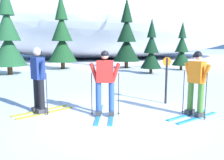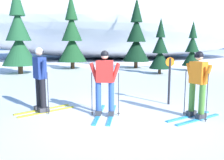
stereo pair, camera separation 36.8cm
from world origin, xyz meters
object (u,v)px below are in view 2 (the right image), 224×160
skier_navy_jacket (40,79)px  trail_marker_post (169,78)px  skier_red_jacket (105,82)px  skier_orange_jacket (197,84)px  pine_tree_far_left (19,37)px  pine_tree_center_left (72,38)px  pine_tree_center (136,39)px  pine_tree_far_right (192,50)px  pine_tree_center_right (160,51)px

skier_navy_jacket → trail_marker_post: (3.82, 0.29, -0.10)m
skier_red_jacket → skier_orange_jacket: skier_red_jacket is taller
pine_tree_far_left → pine_tree_center_left: (3.15, 2.50, 0.01)m
skier_orange_jacket → pine_tree_center_left: bearing=105.4°
pine_tree_center_left → pine_tree_center: (4.79, -0.19, -0.07)m
skier_orange_jacket → pine_tree_far_right: (4.84, 10.01, 0.54)m
pine_tree_far_right → skier_red_jacket: bearing=-126.9°
pine_tree_center_left → pine_tree_far_right: size_ratio=1.59×
skier_orange_jacket → pine_tree_far_right: size_ratio=0.50×
skier_orange_jacket → pine_tree_far_right: 11.13m
pine_tree_center → pine_tree_center_right: size_ratio=1.54×
skier_red_jacket → pine_tree_center: size_ratio=0.35×
pine_tree_far_left → pine_tree_center: 8.27m
skier_red_jacket → pine_tree_far_right: 11.89m
skier_red_jacket → pine_tree_center: (3.68, 11.65, 1.30)m
skier_red_jacket → skier_navy_jacket: bearing=160.1°
skier_navy_jacket → pine_tree_far_right: bearing=45.2°
pine_tree_far_right → trail_marker_post: (-5.01, -8.60, -0.59)m
skier_red_jacket → pine_tree_center_left: size_ratio=0.34×
pine_tree_center_right → pine_tree_far_right: (2.82, 1.46, -0.01)m
pine_tree_center → trail_marker_post: bearing=-98.3°
pine_tree_center_right → trail_marker_post: bearing=-107.1°
pine_tree_far_right → trail_marker_post: size_ratio=2.31×
trail_marker_post → pine_tree_far_left: bearing=127.1°
skier_navy_jacket → skier_orange_jacket: (4.00, -1.13, -0.04)m
skier_red_jacket → skier_orange_jacket: bearing=-12.4°
skier_red_jacket → skier_navy_jacket: 1.82m
pine_tree_far_right → trail_marker_post: pine_tree_far_right is taller
pine_tree_center_right → skier_orange_jacket: bearing=-103.3°
skier_red_jacket → skier_orange_jacket: (2.29, -0.51, -0.01)m
skier_orange_jacket → pine_tree_far_right: pine_tree_far_right is taller
pine_tree_center_left → pine_tree_far_right: pine_tree_center_left is taller
pine_tree_center → skier_navy_jacket: bearing=-116.0°
pine_tree_center_left → pine_tree_center_right: (5.42, -3.79, -0.84)m
skier_orange_jacket → trail_marker_post: skier_orange_jacket is taller
pine_tree_far_left → trail_marker_post: (6.37, -8.43, -1.42)m
skier_navy_jacket → trail_marker_post: 3.84m
pine_tree_far_left → pine_tree_far_right: 11.42m
skier_navy_jacket → pine_tree_center_right: (6.02, 7.43, 0.50)m
pine_tree_center → skier_orange_jacket: bearing=-96.5°
pine_tree_center_left → pine_tree_center: pine_tree_center_left is taller
skier_navy_jacket → pine_tree_center_left: size_ratio=0.33×
pine_tree_far_left → pine_tree_center_left: pine_tree_center_left is taller
skier_orange_jacket → pine_tree_center: pine_tree_center is taller
pine_tree_center_left → pine_tree_center_right: 6.67m
pine_tree_center_left → skier_orange_jacket: bearing=-74.6°
pine_tree_far_left → pine_tree_center_right: 8.71m
skier_orange_jacket → pine_tree_center: (1.39, 12.16, 1.31)m
pine_tree_center_right → pine_tree_far_right: bearing=27.3°
skier_navy_jacket → trail_marker_post: size_ratio=1.21×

